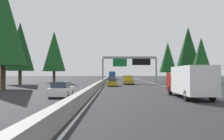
{
  "coord_description": "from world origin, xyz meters",
  "views": [
    {
      "loc": [
        -2.39,
        -2.13,
        2.29
      ],
      "look_at": [
        58.82,
        -1.8,
        3.18
      ],
      "focal_mm": 38.73,
      "sensor_mm": 36.0,
      "label": 1
    }
  ],
  "objects_px": {
    "sign_gantry_overhead": "(130,62)",
    "sedan_distant_b": "(126,79)",
    "minivan_far_center": "(113,76)",
    "pickup_mid_center": "(128,80)",
    "sedan_near_right": "(113,78)",
    "bus_far_left": "(112,75)",
    "sedan_distant_a": "(112,82)",
    "conifer_right_near": "(201,56)",
    "oncoming_near": "(61,90)",
    "box_truck_mid_right": "(189,81)",
    "conifer_right_mid": "(188,48)",
    "conifer_left_mid": "(54,51)",
    "conifer_left_foreground": "(3,25)",
    "conifer_right_far": "(168,57)",
    "conifer_left_near": "(20,46)"
  },
  "relations": [
    {
      "from": "sign_gantry_overhead",
      "to": "sedan_distant_b",
      "type": "relative_size",
      "value": 2.88
    },
    {
      "from": "box_truck_mid_right",
      "to": "conifer_right_mid",
      "type": "relative_size",
      "value": 0.59
    },
    {
      "from": "sedan_near_right",
      "to": "minivan_far_center",
      "type": "bearing_deg",
      "value": -0.07
    },
    {
      "from": "conifer_right_near",
      "to": "conifer_left_near",
      "type": "height_order",
      "value": "conifer_left_near"
    },
    {
      "from": "conifer_right_near",
      "to": "conifer_right_mid",
      "type": "relative_size",
      "value": 0.69
    },
    {
      "from": "box_truck_mid_right",
      "to": "conifer_left_foreground",
      "type": "bearing_deg",
      "value": 61.19
    },
    {
      "from": "conifer_left_foreground",
      "to": "conifer_right_near",
      "type": "bearing_deg",
      "value": -65.01
    },
    {
      "from": "sedan_distant_a",
      "to": "conifer_right_far",
      "type": "xyz_separation_m",
      "value": [
        30.81,
        -17.1,
        6.63
      ]
    },
    {
      "from": "conifer_right_near",
      "to": "sedan_near_right",
      "type": "bearing_deg",
      "value": 34.98
    },
    {
      "from": "conifer_left_foreground",
      "to": "conifer_left_mid",
      "type": "distance_m",
      "value": 25.56
    },
    {
      "from": "oncoming_near",
      "to": "conifer_left_mid",
      "type": "height_order",
      "value": "conifer_left_mid"
    },
    {
      "from": "box_truck_mid_right",
      "to": "sedan_near_right",
      "type": "bearing_deg",
      "value": 7.33
    },
    {
      "from": "box_truck_mid_right",
      "to": "sedan_distant_a",
      "type": "bearing_deg",
      "value": 18.82
    },
    {
      "from": "sedan_distant_a",
      "to": "oncoming_near",
      "type": "xyz_separation_m",
      "value": [
        -20.03,
        4.97,
        0.0
      ]
    },
    {
      "from": "conifer_left_foreground",
      "to": "conifer_right_mid",
      "type": "bearing_deg",
      "value": -52.35
    },
    {
      "from": "sedan_distant_a",
      "to": "sedan_distant_b",
      "type": "xyz_separation_m",
      "value": [
        21.29,
        -3.59,
        0.0
      ]
    },
    {
      "from": "oncoming_near",
      "to": "conifer_left_near",
      "type": "height_order",
      "value": "conifer_left_near"
    },
    {
      "from": "sign_gantry_overhead",
      "to": "minivan_far_center",
      "type": "relative_size",
      "value": 2.54
    },
    {
      "from": "conifer_right_mid",
      "to": "conifer_left_foreground",
      "type": "xyz_separation_m",
      "value": [
        -27.63,
        35.82,
        0.65
      ]
    },
    {
      "from": "conifer_left_mid",
      "to": "conifer_right_near",
      "type": "bearing_deg",
      "value": -105.07
    },
    {
      "from": "minivan_far_center",
      "to": "pickup_mid_center",
      "type": "bearing_deg",
      "value": -177.66
    },
    {
      "from": "pickup_mid_center",
      "to": "conifer_right_far",
      "type": "bearing_deg",
      "value": -30.68
    },
    {
      "from": "sedan_distant_a",
      "to": "minivan_far_center",
      "type": "bearing_deg",
      "value": -0.07
    },
    {
      "from": "pickup_mid_center",
      "to": "sedan_near_right",
      "type": "distance_m",
      "value": 27.53
    },
    {
      "from": "sign_gantry_overhead",
      "to": "conifer_left_mid",
      "type": "height_order",
      "value": "conifer_left_mid"
    },
    {
      "from": "sign_gantry_overhead",
      "to": "sedan_distant_b",
      "type": "distance_m",
      "value": 10.64
    },
    {
      "from": "sedan_near_right",
      "to": "conifer_left_near",
      "type": "height_order",
      "value": "conifer_left_near"
    },
    {
      "from": "conifer_right_near",
      "to": "conifer_left_near",
      "type": "bearing_deg",
      "value": 92.73
    },
    {
      "from": "conifer_right_near",
      "to": "conifer_left_mid",
      "type": "relative_size",
      "value": 0.77
    },
    {
      "from": "sign_gantry_overhead",
      "to": "conifer_right_near",
      "type": "relative_size",
      "value": 1.26
    },
    {
      "from": "oncoming_near",
      "to": "conifer_right_far",
      "type": "height_order",
      "value": "conifer_right_far"
    },
    {
      "from": "sedan_distant_a",
      "to": "conifer_left_mid",
      "type": "height_order",
      "value": "conifer_left_mid"
    },
    {
      "from": "sedan_distant_b",
      "to": "oncoming_near",
      "type": "xyz_separation_m",
      "value": [
        -41.32,
        8.56,
        0.0
      ]
    },
    {
      "from": "minivan_far_center",
      "to": "conifer_left_foreground",
      "type": "distance_m",
      "value": 97.65
    },
    {
      "from": "conifer_left_mid",
      "to": "sedan_distant_b",
      "type": "bearing_deg",
      "value": -76.63
    },
    {
      "from": "sedan_distant_a",
      "to": "sedan_distant_b",
      "type": "height_order",
      "value": "same"
    },
    {
      "from": "bus_far_left",
      "to": "conifer_left_mid",
      "type": "relative_size",
      "value": 0.88
    },
    {
      "from": "box_truck_mid_right",
      "to": "oncoming_near",
      "type": "xyz_separation_m",
      "value": [
        1.38,
        12.26,
        -0.93
      ]
    },
    {
      "from": "pickup_mid_center",
      "to": "conifer_right_mid",
      "type": "bearing_deg",
      "value": -55.16
    },
    {
      "from": "sedan_near_right",
      "to": "conifer_right_far",
      "type": "height_order",
      "value": "conifer_right_far"
    },
    {
      "from": "conifer_right_near",
      "to": "conifer_left_mid",
      "type": "distance_m",
      "value": 35.11
    },
    {
      "from": "bus_far_left",
      "to": "conifer_left_mid",
      "type": "height_order",
      "value": "conifer_left_mid"
    },
    {
      "from": "minivan_far_center",
      "to": "sign_gantry_overhead",
      "type": "bearing_deg",
      "value": -176.98
    },
    {
      "from": "sedan_distant_b",
      "to": "minivan_far_center",
      "type": "xyz_separation_m",
      "value": [
        66.07,
        3.49,
        0.27
      ]
    },
    {
      "from": "sedan_distant_b",
      "to": "conifer_left_near",
      "type": "relative_size",
      "value": 0.34
    },
    {
      "from": "sedan_near_right",
      "to": "conifer_left_foreground",
      "type": "relative_size",
      "value": 0.28
    },
    {
      "from": "sign_gantry_overhead",
      "to": "bus_far_left",
      "type": "xyz_separation_m",
      "value": [
        46.42,
        4.36,
        -3.23
      ]
    },
    {
      "from": "oncoming_near",
      "to": "sign_gantry_overhead",
      "type": "bearing_deg",
      "value": 163.98
    },
    {
      "from": "sedan_near_right",
      "to": "conifer_right_mid",
      "type": "height_order",
      "value": "conifer_right_mid"
    },
    {
      "from": "box_truck_mid_right",
      "to": "conifer_right_near",
      "type": "bearing_deg",
      "value": -21.93
    }
  ]
}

